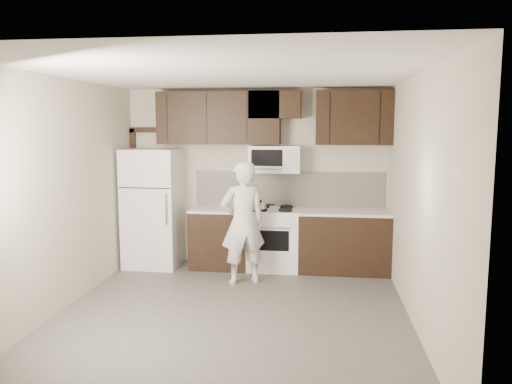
% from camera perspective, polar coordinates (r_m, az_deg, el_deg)
% --- Properties ---
extents(floor, '(4.50, 4.50, 0.00)m').
position_cam_1_polar(floor, '(5.86, -2.78, -13.90)').
color(floor, '#524F4D').
rests_on(floor, ground).
extents(back_wall, '(4.00, 0.00, 4.00)m').
position_cam_1_polar(back_wall, '(7.72, 0.06, 1.67)').
color(back_wall, '#BDB4A1').
rests_on(back_wall, ground).
extents(ceiling, '(4.50, 4.50, 0.00)m').
position_cam_1_polar(ceiling, '(5.48, -2.97, 13.38)').
color(ceiling, white).
rests_on(ceiling, back_wall).
extents(counter_run, '(2.95, 0.64, 0.91)m').
position_cam_1_polar(counter_run, '(7.51, 4.35, -5.44)').
color(counter_run, black).
rests_on(counter_run, floor).
extents(stove, '(0.76, 0.66, 0.94)m').
position_cam_1_polar(stove, '(7.53, 2.04, -5.35)').
color(stove, white).
rests_on(stove, floor).
extents(backsplash, '(2.90, 0.02, 0.54)m').
position_cam_1_polar(backsplash, '(7.68, 3.75, 0.35)').
color(backsplash, beige).
rests_on(backsplash, counter_run).
extents(upper_cabinets, '(3.48, 0.35, 0.78)m').
position_cam_1_polar(upper_cabinets, '(7.48, 1.49, 8.63)').
color(upper_cabinets, black).
rests_on(upper_cabinets, back_wall).
extents(microwave, '(0.76, 0.42, 0.40)m').
position_cam_1_polar(microwave, '(7.47, 2.16, 3.78)').
color(microwave, white).
rests_on(microwave, upper_cabinets).
extents(refrigerator, '(0.80, 0.76, 1.80)m').
position_cam_1_polar(refrigerator, '(7.78, -11.68, -1.78)').
color(refrigerator, white).
rests_on(refrigerator, floor).
extents(door_trim, '(0.50, 0.08, 2.12)m').
position_cam_1_polar(door_trim, '(8.16, -13.48, 1.06)').
color(door_trim, black).
rests_on(door_trim, floor).
extents(saucepan, '(0.28, 0.17, 0.16)m').
position_cam_1_polar(saucepan, '(7.30, 0.56, -1.64)').
color(saucepan, silver).
rests_on(saucepan, stove).
extents(baking_tray, '(0.40, 0.31, 0.02)m').
position_cam_1_polar(baking_tray, '(7.35, -0.29, -2.01)').
color(baking_tray, black).
rests_on(baking_tray, counter_run).
extents(pizza, '(0.27, 0.27, 0.02)m').
position_cam_1_polar(pizza, '(7.35, -0.29, -1.86)').
color(pizza, '#C4B383').
rests_on(pizza, baking_tray).
extents(person, '(0.72, 0.61, 1.68)m').
position_cam_1_polar(person, '(6.77, -1.51, -3.54)').
color(person, silver).
rests_on(person, floor).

